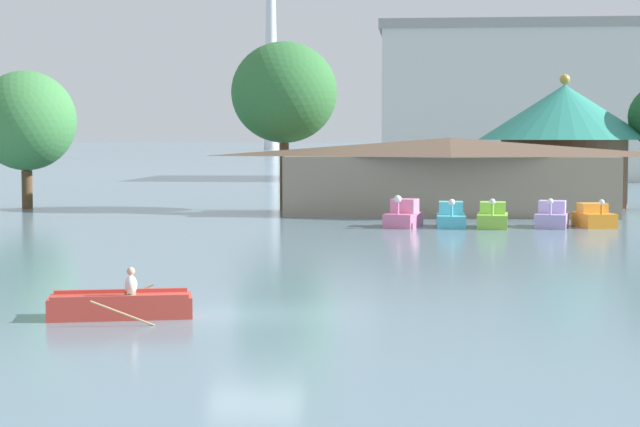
{
  "coord_description": "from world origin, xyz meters",
  "views": [
    {
      "loc": [
        4.37,
        -28.78,
        4.71
      ],
      "look_at": [
        0.21,
        16.78,
        1.53
      ],
      "focal_mm": 61.96,
      "sensor_mm": 36.0,
      "label": 1
    }
  ],
  "objects_px": {
    "pedal_boat_cyan": "(451,217)",
    "pedal_boat_orange": "(594,217)",
    "shoreline_tree_mid": "(284,93)",
    "pedal_boat_lavender": "(552,217)",
    "shoreline_tree_tall_left": "(26,121)",
    "pedal_boat_pink": "(403,216)",
    "background_building_block": "(559,103)",
    "green_roof_pavilion": "(564,137)",
    "boathouse": "(449,175)",
    "pedal_boat_lime": "(493,217)",
    "rowboat_with_rower": "(121,306)"
  },
  "relations": [
    {
      "from": "pedal_boat_orange",
      "to": "background_building_block",
      "type": "xyz_separation_m",
      "value": [
        6.27,
        66.44,
        8.01
      ]
    },
    {
      "from": "shoreline_tree_mid",
      "to": "background_building_block",
      "type": "relative_size",
      "value": 0.27
    },
    {
      "from": "shoreline_tree_mid",
      "to": "pedal_boat_cyan",
      "type": "bearing_deg",
      "value": -50.13
    },
    {
      "from": "pedal_boat_pink",
      "to": "background_building_block",
      "type": "relative_size",
      "value": 0.07
    },
    {
      "from": "pedal_boat_lime",
      "to": "pedal_boat_orange",
      "type": "xyz_separation_m",
      "value": [
        5.31,
        0.88,
        -0.02
      ]
    },
    {
      "from": "pedal_boat_pink",
      "to": "boathouse",
      "type": "distance_m",
      "value": 9.68
    },
    {
      "from": "shoreline_tree_mid",
      "to": "pedal_boat_lime",
      "type": "bearing_deg",
      "value": -45.16
    },
    {
      "from": "green_roof_pavilion",
      "to": "shoreline_tree_mid",
      "type": "xyz_separation_m",
      "value": [
        -18.23,
        -4.54,
        2.79
      ]
    },
    {
      "from": "pedal_boat_cyan",
      "to": "pedal_boat_lavender",
      "type": "xyz_separation_m",
      "value": [
        5.25,
        0.34,
        0.03
      ]
    },
    {
      "from": "pedal_boat_lime",
      "to": "green_roof_pavilion",
      "type": "height_order",
      "value": "green_roof_pavilion"
    },
    {
      "from": "rowboat_with_rower",
      "to": "boathouse",
      "type": "bearing_deg",
      "value": -117.66
    },
    {
      "from": "boathouse",
      "to": "background_building_block",
      "type": "xyz_separation_m",
      "value": [
        13.61,
        58.14,
        6.09
      ]
    },
    {
      "from": "pedal_boat_orange",
      "to": "shoreline_tree_mid",
      "type": "distance_m",
      "value": 22.39
    },
    {
      "from": "pedal_boat_lavender",
      "to": "green_roof_pavilion",
      "type": "bearing_deg",
      "value": -178.5
    },
    {
      "from": "rowboat_with_rower",
      "to": "shoreline_tree_mid",
      "type": "distance_m",
      "value": 42.92
    },
    {
      "from": "pedal_boat_cyan",
      "to": "shoreline_tree_mid",
      "type": "relative_size",
      "value": 0.28
    },
    {
      "from": "pedal_boat_orange",
      "to": "shoreline_tree_tall_left",
      "type": "xyz_separation_m",
      "value": [
        -34.73,
        11.44,
        5.25
      ]
    },
    {
      "from": "pedal_boat_lime",
      "to": "background_building_block",
      "type": "bearing_deg",
      "value": 174.83
    },
    {
      "from": "pedal_boat_lime",
      "to": "shoreline_tree_mid",
      "type": "distance_m",
      "value": 19.01
    },
    {
      "from": "pedal_boat_lavender",
      "to": "pedal_boat_pink",
      "type": "bearing_deg",
      "value": -75.68
    },
    {
      "from": "green_roof_pavilion",
      "to": "background_building_block",
      "type": "height_order",
      "value": "background_building_block"
    },
    {
      "from": "shoreline_tree_tall_left",
      "to": "pedal_boat_cyan",
      "type": "bearing_deg",
      "value": -23.98
    },
    {
      "from": "shoreline_tree_tall_left",
      "to": "shoreline_tree_mid",
      "type": "height_order",
      "value": "shoreline_tree_mid"
    },
    {
      "from": "pedal_boat_lime",
      "to": "green_roof_pavilion",
      "type": "relative_size",
      "value": 0.27
    },
    {
      "from": "shoreline_tree_mid",
      "to": "boathouse",
      "type": "bearing_deg",
      "value": -17.85
    },
    {
      "from": "pedal_boat_lavender",
      "to": "pedal_boat_orange",
      "type": "relative_size",
      "value": 1.08
    },
    {
      "from": "pedal_boat_cyan",
      "to": "boathouse",
      "type": "relative_size",
      "value": 0.14
    },
    {
      "from": "green_roof_pavilion",
      "to": "shoreline_tree_tall_left",
      "type": "bearing_deg",
      "value": -172.3
    },
    {
      "from": "rowboat_with_rower",
      "to": "boathouse",
      "type": "xyz_separation_m",
      "value": [
        9.51,
        38.94,
        2.13
      ]
    },
    {
      "from": "rowboat_with_rower",
      "to": "pedal_boat_lavender",
      "type": "xyz_separation_m",
      "value": [
        14.64,
        30.29,
        0.24
      ]
    },
    {
      "from": "rowboat_with_rower",
      "to": "pedal_boat_orange",
      "type": "distance_m",
      "value": 34.97
    },
    {
      "from": "shoreline_tree_tall_left",
      "to": "pedal_boat_pink",
      "type": "bearing_deg",
      "value": -26.36
    },
    {
      "from": "pedal_boat_pink",
      "to": "background_building_block",
      "type": "xyz_separation_m",
      "value": [
        16.2,
        67.29,
        7.94
      ]
    },
    {
      "from": "pedal_boat_cyan",
      "to": "green_roof_pavilion",
      "type": "distance_m",
      "value": 19.12
    },
    {
      "from": "pedal_boat_pink",
      "to": "green_roof_pavilion",
      "type": "height_order",
      "value": "green_roof_pavilion"
    },
    {
      "from": "boathouse",
      "to": "background_building_block",
      "type": "height_order",
      "value": "background_building_block"
    },
    {
      "from": "rowboat_with_rower",
      "to": "pedal_boat_lime",
      "type": "height_order",
      "value": "pedal_boat_lime"
    },
    {
      "from": "shoreline_tree_mid",
      "to": "pedal_boat_pink",
      "type": "bearing_deg",
      "value": -57.92
    },
    {
      "from": "pedal_boat_lavender",
      "to": "background_building_block",
      "type": "relative_size",
      "value": 0.08
    },
    {
      "from": "pedal_boat_lavender",
      "to": "pedal_boat_orange",
      "type": "distance_m",
      "value": 2.24
    },
    {
      "from": "pedal_boat_cyan",
      "to": "pedal_boat_orange",
      "type": "relative_size",
      "value": 1.05
    },
    {
      "from": "pedal_boat_cyan",
      "to": "boathouse",
      "type": "height_order",
      "value": "boathouse"
    },
    {
      "from": "pedal_boat_lime",
      "to": "boathouse",
      "type": "distance_m",
      "value": 9.59
    },
    {
      "from": "green_roof_pavilion",
      "to": "background_building_block",
      "type": "relative_size",
      "value": 0.29
    },
    {
      "from": "boathouse",
      "to": "green_roof_pavilion",
      "type": "bearing_deg",
      "value": 45.37
    },
    {
      "from": "rowboat_with_rower",
      "to": "pedal_boat_cyan",
      "type": "distance_m",
      "value": 31.39
    },
    {
      "from": "pedal_boat_pink",
      "to": "shoreline_tree_mid",
      "type": "height_order",
      "value": "shoreline_tree_mid"
    },
    {
      "from": "shoreline_tree_mid",
      "to": "green_roof_pavilion",
      "type": "bearing_deg",
      "value": 13.98
    },
    {
      "from": "boathouse",
      "to": "shoreline_tree_mid",
      "type": "bearing_deg",
      "value": 162.15
    },
    {
      "from": "boathouse",
      "to": "pedal_boat_lime",
      "type": "bearing_deg",
      "value": -77.51
    }
  ]
}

